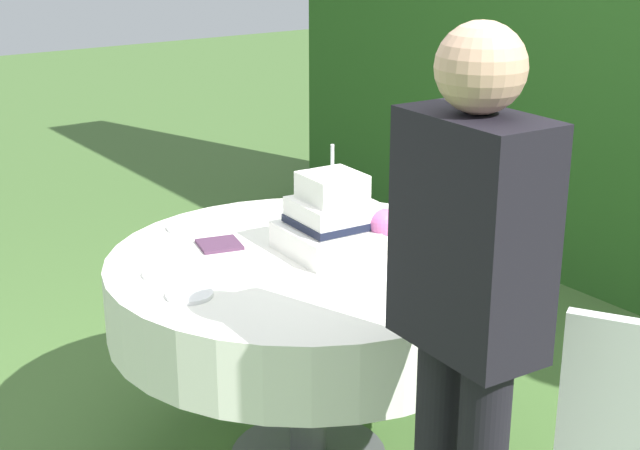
# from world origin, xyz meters

# --- Properties ---
(cake_table) EXTENTS (1.30, 1.30, 0.75)m
(cake_table) POSITION_xyz_m (0.00, 0.00, 0.63)
(cake_table) COLOR #4C4C51
(cake_table) RESTS_ON ground_plane
(wedding_cake) EXTENTS (0.33, 0.32, 0.36)m
(wedding_cake) POSITION_xyz_m (0.01, 0.10, 0.85)
(wedding_cake) COLOR white
(wedding_cake) RESTS_ON cake_table
(serving_plate_near) EXTENTS (0.13, 0.13, 0.01)m
(serving_plate_near) POSITION_xyz_m (-0.48, -0.19, 0.76)
(serving_plate_near) COLOR white
(serving_plate_near) RESTS_ON cake_table
(serving_plate_far) EXTENTS (0.13, 0.13, 0.01)m
(serving_plate_far) POSITION_xyz_m (-0.13, -0.45, 0.76)
(serving_plate_far) COLOR white
(serving_plate_far) RESTS_ON cake_table
(serving_plate_left) EXTENTS (0.14, 0.14, 0.01)m
(serving_plate_left) POSITION_xyz_m (0.07, -0.46, 0.76)
(serving_plate_left) COLOR white
(serving_plate_left) RESTS_ON cake_table
(napkin_stack) EXTENTS (0.16, 0.16, 0.01)m
(napkin_stack) POSITION_xyz_m (-0.26, -0.18, 0.76)
(napkin_stack) COLOR #4C2D47
(napkin_stack) RESTS_ON cake_table
(standing_person) EXTENTS (0.37, 0.22, 1.60)m
(standing_person) POSITION_xyz_m (0.91, -0.18, 0.93)
(standing_person) COLOR black
(standing_person) RESTS_ON ground_plane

